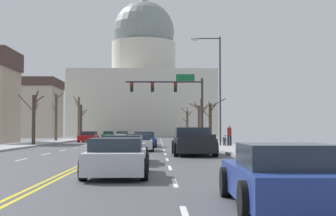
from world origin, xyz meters
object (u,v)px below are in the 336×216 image
object	(u,v)px
sedan_near_00	(143,139)
sedan_oncoming_02	(108,135)
sedan_near_04	(124,150)
pedestrian_00	(229,134)
pickup_truck_near_03	(193,142)
sedan_near_01	(145,140)
sedan_oncoming_01	(122,135)
street_lamp_right	(217,81)
sedan_oncoming_00	(89,137)
signal_gantry	(175,93)
sedan_near_06	(282,177)
bicycle_parked	(225,141)
sedan_near_05	(117,158)
sedan_near_02	(138,143)

from	to	relation	value
sedan_near_00	sedan_oncoming_02	world-z (taller)	sedan_near_00
sedan_near_04	sedan_near_00	bearing A→B (deg)	89.78
sedan_near_00	pedestrian_00	bearing A→B (deg)	-42.58
pickup_truck_near_03	sedan_near_01	bearing A→B (deg)	103.54
sedan_near_01	pickup_truck_near_03	distance (m)	13.16
sedan_oncoming_01	sedan_oncoming_02	size ratio (longest dim) A/B	0.98
street_lamp_right	sedan_oncoming_00	distance (m)	22.04
sedan_near_04	pedestrian_00	xyz separation A→B (m)	(7.34, 18.40, 0.49)
pickup_truck_near_03	sedan_near_04	bearing A→B (deg)	-118.60
pickup_truck_near_03	sedan_oncoming_02	xyz separation A→B (m)	(-10.11, 53.45, -0.16)
signal_gantry	sedan_near_00	bearing A→B (deg)	-133.14
street_lamp_right	sedan_oncoming_02	size ratio (longest dim) A/B	2.04
signal_gantry	sedan_near_06	size ratio (longest dim) A/B	1.75
signal_gantry	sedan_near_00	distance (m)	6.49
sedan_near_06	sedan_oncoming_01	size ratio (longest dim) A/B	1.05
signal_gantry	sedan_near_06	world-z (taller)	signal_gantry
sedan_near_01	bicycle_parked	world-z (taller)	sedan_near_01
pickup_truck_near_03	sedan_oncoming_00	distance (m)	31.21
sedan_near_06	pedestrian_00	bearing A→B (deg)	83.44
sedan_oncoming_02	bicycle_parked	size ratio (longest dim) A/B	2.48
sedan_near_00	sedan_near_04	world-z (taller)	sedan_near_00
street_lamp_right	sedan_oncoming_01	size ratio (longest dim) A/B	2.09
pedestrian_00	sedan_near_05	bearing A→B (deg)	-106.15
sedan_near_00	bicycle_parked	xyz separation A→B (m)	(6.86, -6.53, -0.10)
sedan_near_06	bicycle_parked	world-z (taller)	sedan_near_06
sedan_oncoming_00	sedan_oncoming_02	world-z (taller)	sedan_oncoming_00
signal_gantry	sedan_near_01	xyz separation A→B (m)	(-2.81, -9.16, -4.56)
sedan_oncoming_02	bicycle_parked	bearing A→B (deg)	-71.88
pedestrian_00	pickup_truck_near_03	bearing A→B (deg)	-107.73
pickup_truck_near_03	sedan_near_05	distance (m)	13.05
sedan_near_06	pedestrian_00	xyz separation A→B (m)	(3.54, 30.78, 0.51)
sedan_near_00	sedan_oncoming_01	world-z (taller)	sedan_near_00
sedan_near_00	sedan_near_05	xyz separation A→B (m)	(0.13, -31.22, -0.02)
pickup_truck_near_03	sedan_near_00	bearing A→B (deg)	100.45
sedan_near_02	pedestrian_00	bearing A→B (deg)	42.21
sedan_oncoming_01	bicycle_parked	distance (m)	32.49
sedan_near_04	sedan_oncoming_02	xyz separation A→B (m)	(-6.58, 59.91, -0.03)
pickup_truck_near_03	sedan_near_06	bearing A→B (deg)	-89.16
sedan_near_01	pedestrian_00	bearing A→B (deg)	-7.11
sedan_near_04	sedan_near_05	size ratio (longest dim) A/B	1.05
sedan_near_01	sedan_near_06	bearing A→B (deg)	-83.94
pickup_truck_near_03	sedan_oncoming_00	bearing A→B (deg)	108.74
sedan_near_02	bicycle_parked	world-z (taller)	sedan_near_02
sedan_near_04	bicycle_parked	size ratio (longest dim) A/B	2.64
sedan_oncoming_02	sedan_near_01	bearing A→B (deg)	-80.19
signal_gantry	pedestrian_00	world-z (taller)	signal_gantry
sedan_oncoming_01	sedan_oncoming_00	bearing A→B (deg)	-102.50
sedan_near_04	sedan_oncoming_00	bearing A→B (deg)	100.24
sedan_near_00	sedan_oncoming_00	bearing A→B (deg)	121.04
sedan_near_01	sedan_near_04	size ratio (longest dim) A/B	0.93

